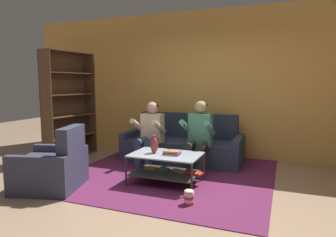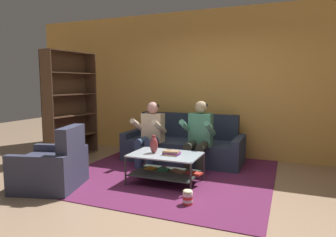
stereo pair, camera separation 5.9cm
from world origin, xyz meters
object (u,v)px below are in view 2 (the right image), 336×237
at_px(person_seated_right, 199,133).
at_px(book_stack, 172,153).
at_px(couch, 184,146).
at_px(vase, 154,145).
at_px(person_seated_left, 150,131).
at_px(bookshelf, 68,117).
at_px(popcorn_tub, 188,197).
at_px(coffee_table, 166,164).
at_px(armchair, 52,168).

height_order(person_seated_right, book_stack, person_seated_right).
bearing_deg(couch, vase, -90.02).
relative_size(person_seated_left, bookshelf, 0.54).
relative_size(person_seated_left, popcorn_tub, 5.89).
height_order(coffee_table, bookshelf, bookshelf).
height_order(book_stack, armchair, armchair).
bearing_deg(bookshelf, coffee_table, -17.61).
xyz_separation_m(couch, person_seated_left, (-0.45, -0.52, 0.33)).
xyz_separation_m(coffee_table, armchair, (-1.41, -0.78, -0.00)).
relative_size(coffee_table, armchair, 1.04).
xyz_separation_m(couch, vase, (-0.00, -1.34, 0.28)).
bearing_deg(popcorn_tub, bookshelf, 154.69).
relative_size(couch, coffee_table, 2.12).
distance_m(person_seated_right, armchair, 2.33).
distance_m(couch, coffee_table, 1.33).
distance_m(person_seated_right, vase, 0.94).
bearing_deg(vase, person_seated_left, 118.68).
bearing_deg(coffee_table, book_stack, -16.41).
bearing_deg(armchair, book_stack, 26.55).
xyz_separation_m(vase, popcorn_tub, (0.73, -0.62, -0.47)).
height_order(coffee_table, book_stack, book_stack).
distance_m(vase, popcorn_tub, 1.07).
distance_m(coffee_table, vase, 0.34).
xyz_separation_m(coffee_table, popcorn_tub, (0.54, -0.63, -0.19)).
bearing_deg(vase, popcorn_tub, -40.17).
distance_m(person_seated_right, book_stack, 0.86).
bearing_deg(bookshelf, vase, -19.36).
relative_size(person_seated_right, book_stack, 4.83).
distance_m(couch, armchair, 2.43).
relative_size(vase, book_stack, 1.09).
bearing_deg(coffee_table, bookshelf, 162.39).
bearing_deg(coffee_table, armchair, -151.15).
distance_m(coffee_table, bookshelf, 2.60).
distance_m(vase, bookshelf, 2.39).
distance_m(book_stack, bookshelf, 2.67).
relative_size(person_seated_right, armchair, 1.16).
distance_m(couch, vase, 1.36).
bearing_deg(armchair, vase, 32.06).
height_order(vase, popcorn_tub, vase).
bearing_deg(armchair, popcorn_tub, 4.25).
bearing_deg(book_stack, person_seated_right, 78.94).
relative_size(person_seated_left, armchair, 1.12).
height_order(bookshelf, popcorn_tub, bookshelf).
relative_size(book_stack, popcorn_tub, 1.26).
relative_size(couch, person_seated_left, 1.96).
height_order(couch, armchair, armchair).
height_order(coffee_table, vase, vase).
relative_size(person_seated_right, vase, 4.45).
xyz_separation_m(book_stack, bookshelf, (-2.53, 0.80, 0.32)).
bearing_deg(popcorn_tub, book_stack, 126.46).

